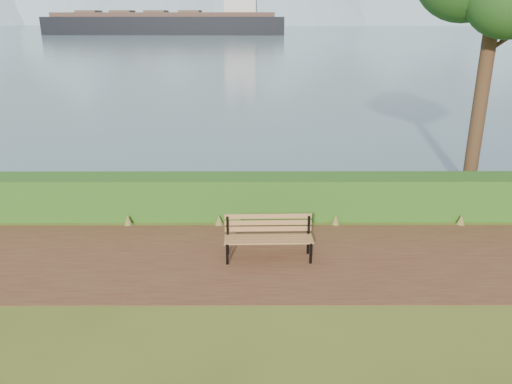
{
  "coord_description": "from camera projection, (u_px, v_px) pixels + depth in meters",
  "views": [
    {
      "loc": [
        -0.27,
        -8.6,
        4.52
      ],
      "look_at": [
        -0.25,
        1.2,
        1.1
      ],
      "focal_mm": 35.0,
      "sensor_mm": 36.0,
      "label": 1
    }
  ],
  "objects": [
    {
      "name": "ground",
      "position": [
        269.0,
        266.0,
        9.61
      ],
      "size": [
        140.0,
        140.0,
        0.0
      ],
      "primitive_type": "plane",
      "color": "#4C5919",
      "rests_on": "ground"
    },
    {
      "name": "path",
      "position": [
        269.0,
        259.0,
        9.9
      ],
      "size": [
        40.0,
        3.4,
        0.01
      ],
      "primitive_type": "cube",
      "color": "#552A1D",
      "rests_on": "ground"
    },
    {
      "name": "hedge",
      "position": [
        266.0,
        196.0,
        11.9
      ],
      "size": [
        32.0,
        0.85,
        1.0
      ],
      "primitive_type": "cube",
      "color": "#1F4E16",
      "rests_on": "ground"
    },
    {
      "name": "water",
      "position": [
        255.0,
        28.0,
        255.11
      ],
      "size": [
        700.0,
        510.0,
        0.0
      ],
      "primitive_type": "cube",
      "color": "slate",
      "rests_on": "ground"
    },
    {
      "name": "bench",
      "position": [
        268.0,
        234.0,
        9.83
      ],
      "size": [
        1.74,
        0.55,
        0.87
      ],
      "rotation": [
        0.0,
        0.0,
        0.02
      ],
      "color": "black",
      "rests_on": "ground"
    },
    {
      "name": "cargo_ship",
      "position": [
        173.0,
        23.0,
        144.73
      ],
      "size": [
        69.69,
        14.04,
        21.03
      ],
      "rotation": [
        0.0,
        0.0,
        -0.05
      ],
      "color": "black",
      "rests_on": "ground"
    }
  ]
}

